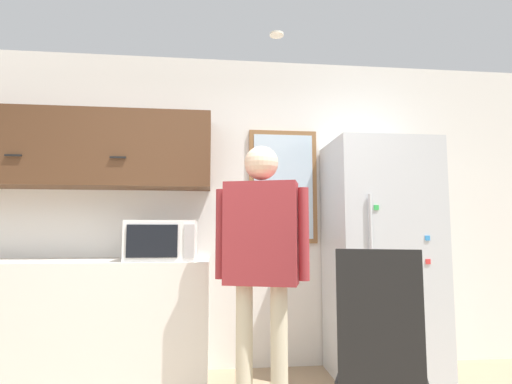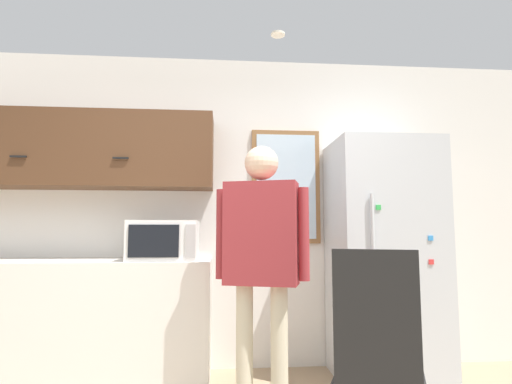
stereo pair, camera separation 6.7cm
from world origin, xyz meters
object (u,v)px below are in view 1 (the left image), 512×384
(refrigerator, at_px, (381,257))
(person, at_px, (261,246))
(microwave, at_px, (162,240))
(chair, at_px, (381,357))

(refrigerator, bearing_deg, person, -153.07)
(microwave, height_order, chair, microwave)
(person, bearing_deg, microwave, 163.40)
(refrigerator, height_order, chair, refrigerator)
(microwave, bearing_deg, refrigerator, 2.21)
(refrigerator, relative_size, chair, 1.77)
(microwave, xyz_separation_m, chair, (1.16, -1.24, -0.51))
(chair, bearing_deg, microwave, -23.35)
(refrigerator, distance_m, chair, 1.48)
(person, height_order, refrigerator, refrigerator)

